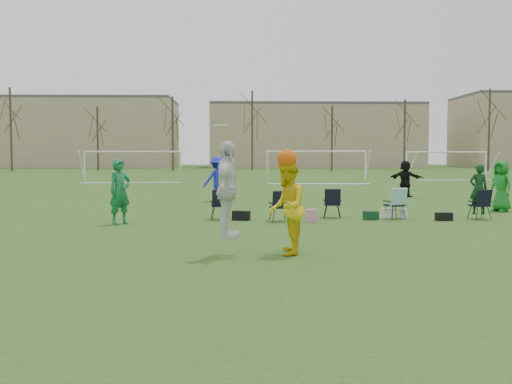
{
  "coord_description": "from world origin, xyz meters",
  "views": [
    {
      "loc": [
        -1.62,
        -10.37,
        2.05
      ],
      "look_at": [
        -1.29,
        2.27,
        1.25
      ],
      "focal_mm": 40.0,
      "sensor_mm": 36.0,
      "label": 1
    }
  ],
  "objects_px": {
    "fielder_green_near": "(120,192)",
    "fielder_green_far": "(501,186)",
    "fielder_black": "(405,179)",
    "center_contest": "(261,199)",
    "goal_right": "(447,158)",
    "goal_mid": "(316,158)",
    "fielder_blue": "(217,179)",
    "goal_left": "(133,158)"
  },
  "relations": [
    {
      "from": "fielder_black",
      "to": "goal_right",
      "type": "bearing_deg",
      "value": -78.46
    },
    {
      "from": "fielder_green_near",
      "to": "goal_mid",
      "type": "xyz_separation_m",
      "value": [
        9.26,
        25.22,
        0.94
      ]
    },
    {
      "from": "fielder_blue",
      "to": "goal_left",
      "type": "relative_size",
      "value": 0.28
    },
    {
      "from": "fielder_green_far",
      "to": "goal_mid",
      "type": "xyz_separation_m",
      "value": [
        -4.01,
        21.6,
        0.98
      ]
    },
    {
      "from": "goal_left",
      "to": "goal_right",
      "type": "bearing_deg",
      "value": 3.75
    },
    {
      "from": "fielder_blue",
      "to": "goal_left",
      "type": "xyz_separation_m",
      "value": [
        -7.31,
        18.7,
        0.91
      ]
    },
    {
      "from": "fielder_green_near",
      "to": "goal_mid",
      "type": "bearing_deg",
      "value": 25.24
    },
    {
      "from": "goal_right",
      "to": "center_contest",
      "type": "bearing_deg",
      "value": -123.1
    },
    {
      "from": "center_contest",
      "to": "goal_mid",
      "type": "height_order",
      "value": "center_contest"
    },
    {
      "from": "fielder_blue",
      "to": "goal_mid",
      "type": "distance_m",
      "value": 18.01
    },
    {
      "from": "fielder_blue",
      "to": "fielder_green_far",
      "type": "height_order",
      "value": "fielder_blue"
    },
    {
      "from": "fielder_black",
      "to": "goal_left",
      "type": "relative_size",
      "value": 0.25
    },
    {
      "from": "center_contest",
      "to": "goal_right",
      "type": "distance_m",
      "value": 40.55
    },
    {
      "from": "goal_mid",
      "to": "goal_right",
      "type": "xyz_separation_m",
      "value": [
        12.0,
        6.0,
        0.0
      ]
    },
    {
      "from": "fielder_green_near",
      "to": "goal_left",
      "type": "bearing_deg",
      "value": 55.28
    },
    {
      "from": "center_contest",
      "to": "goal_left",
      "type": "xyz_separation_m",
      "value": [
        -8.8,
        32.71,
        0.75
      ]
    },
    {
      "from": "fielder_green_near",
      "to": "fielder_black",
      "type": "xyz_separation_m",
      "value": [
        11.9,
        11.21,
        -0.06
      ]
    },
    {
      "from": "fielder_black",
      "to": "center_contest",
      "type": "relative_size",
      "value": 0.69
    },
    {
      "from": "fielder_green_far",
      "to": "center_contest",
      "type": "xyz_separation_m",
      "value": [
        -9.21,
        -9.11,
        0.23
      ]
    },
    {
      "from": "fielder_blue",
      "to": "goal_left",
      "type": "distance_m",
      "value": 20.1
    },
    {
      "from": "fielder_green_far",
      "to": "goal_left",
      "type": "xyz_separation_m",
      "value": [
        -18.01,
        23.6,
        0.98
      ]
    },
    {
      "from": "goal_right",
      "to": "goal_left",
      "type": "bearing_deg",
      "value": -179.25
    },
    {
      "from": "goal_left",
      "to": "goal_right",
      "type": "distance_m",
      "value": 26.31
    },
    {
      "from": "fielder_green_near",
      "to": "goal_mid",
      "type": "height_order",
      "value": "goal_mid"
    },
    {
      "from": "goal_right",
      "to": "fielder_green_far",
      "type": "bearing_deg",
      "value": -114.15
    },
    {
      "from": "center_contest",
      "to": "goal_left",
      "type": "relative_size",
      "value": 0.36
    },
    {
      "from": "fielder_green_far",
      "to": "goal_right",
      "type": "height_order",
      "value": "goal_right"
    },
    {
      "from": "fielder_blue",
      "to": "goal_left",
      "type": "height_order",
      "value": "goal_left"
    },
    {
      "from": "fielder_green_far",
      "to": "goal_mid",
      "type": "distance_m",
      "value": 21.99
    },
    {
      "from": "goal_mid",
      "to": "fielder_green_near",
      "type": "bearing_deg",
      "value": -106.16
    },
    {
      "from": "fielder_black",
      "to": "goal_mid",
      "type": "xyz_separation_m",
      "value": [
        -2.64,
        14.0,
        1.01
      ]
    },
    {
      "from": "fielder_green_near",
      "to": "center_contest",
      "type": "distance_m",
      "value": 6.83
    },
    {
      "from": "goal_mid",
      "to": "goal_right",
      "type": "height_order",
      "value": "same"
    },
    {
      "from": "fielder_blue",
      "to": "goal_left",
      "type": "bearing_deg",
      "value": -95.81
    },
    {
      "from": "fielder_green_near",
      "to": "fielder_blue",
      "type": "relative_size",
      "value": 0.96
    },
    {
      "from": "fielder_green_near",
      "to": "goal_right",
      "type": "relative_size",
      "value": 0.27
    },
    {
      "from": "fielder_green_near",
      "to": "fielder_green_far",
      "type": "relative_size",
      "value": 1.04
    },
    {
      "from": "fielder_green_far",
      "to": "goal_left",
      "type": "bearing_deg",
      "value": -165.47
    },
    {
      "from": "fielder_green_near",
      "to": "center_contest",
      "type": "height_order",
      "value": "center_contest"
    },
    {
      "from": "goal_mid",
      "to": "fielder_black",
      "type": "bearing_deg",
      "value": -75.31
    },
    {
      "from": "goal_mid",
      "to": "fielder_green_far",
      "type": "bearing_deg",
      "value": -75.49
    },
    {
      "from": "fielder_green_near",
      "to": "fielder_green_far",
      "type": "bearing_deg",
      "value": -29.37
    }
  ]
}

